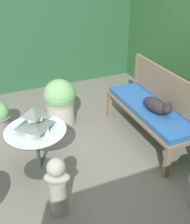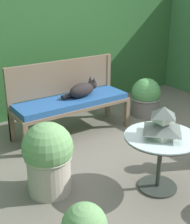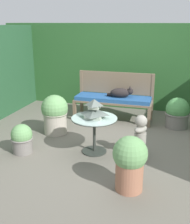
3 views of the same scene
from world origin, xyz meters
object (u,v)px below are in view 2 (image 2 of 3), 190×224
cat (83,89)px  potted_plant_path_edge (48,157)px  garden_bench (72,104)px  pagoda_birdhouse (163,124)px  potted_plant_patio_mid (146,98)px  patio_table (161,147)px

cat → potted_plant_path_edge: size_ratio=0.75×
garden_bench → cat: (0.16, -0.01, 0.17)m
garden_bench → potted_plant_path_edge: size_ratio=2.21×
cat → pagoda_birdhouse: size_ratio=1.60×
garden_bench → pagoda_birdhouse: (0.06, -1.56, 0.26)m
potted_plant_patio_mid → potted_plant_path_edge: potted_plant_path_edge is taller
patio_table → pagoda_birdhouse: 0.24m
patio_table → pagoda_birdhouse: bearing=-63.4°
potted_plant_patio_mid → patio_table: bearing=-129.1°
cat → potted_plant_patio_mid: bearing=-13.1°
pagoda_birdhouse → cat: bearing=86.1°
garden_bench → pagoda_birdhouse: bearing=-87.8°
garden_bench → potted_plant_patio_mid: potted_plant_patio_mid is taller
potted_plant_path_edge → patio_table: bearing=-31.4°
cat → patio_table: cat is taller
garden_bench → cat: size_ratio=2.93×
cat → garden_bench: bearing=165.3°
garden_bench → potted_plant_patio_mid: bearing=-2.6°
cat → potted_plant_patio_mid: (1.11, -0.05, -0.32)m
potted_plant_patio_mid → garden_bench: bearing=177.4°
garden_bench → cat: bearing=-3.9°
garden_bench → potted_plant_patio_mid: (1.28, -0.06, -0.15)m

